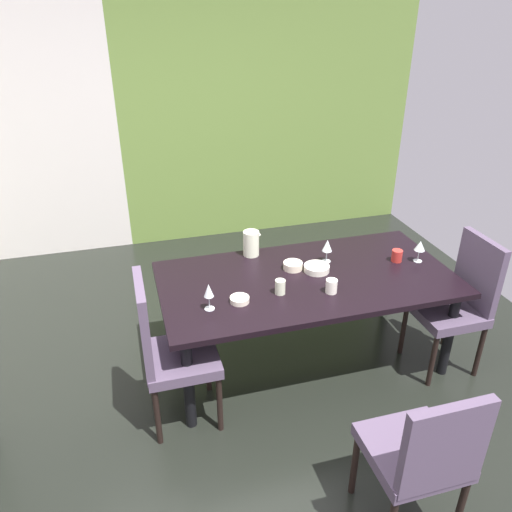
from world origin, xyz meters
TOP-DOWN VIEW (x-y plane):
  - ground_plane at (0.00, 0.00)m, footprint 5.27×5.47m
  - back_panel_interior at (-1.60, 2.69)m, footprint 2.06×0.10m
  - garden_window_panel at (1.03, 2.69)m, footprint 3.21×0.10m
  - dining_table at (0.55, 0.25)m, footprint 2.04×1.04m
  - chair_left_near at (-0.48, -0.07)m, footprint 0.45×0.44m
  - chair_right_near at (1.57, -0.07)m, footprint 0.44×0.44m
  - chair_head_near at (0.59, -1.16)m, footprint 0.44×0.44m
  - wine_glass_west at (-0.18, 0.05)m, footprint 0.06×0.06m
  - wine_glass_near_window at (1.41, 0.25)m, footprint 0.08×0.08m
  - wine_glass_rear at (0.76, 0.43)m, footprint 0.07×0.07m
  - serving_bowl_corner at (0.64, 0.32)m, footprint 0.18×0.18m
  - serving_bowl_left at (0.49, 0.39)m, footprint 0.14×0.14m
  - serving_bowl_front at (0.02, 0.07)m, footprint 0.12×0.12m
  - cup_north at (0.62, 0.02)m, footprint 0.08×0.08m
  - cup_center at (1.26, 0.30)m, footprint 0.08×0.08m
  - cup_east at (0.30, 0.10)m, footprint 0.07×0.07m
  - pitcher_right at (0.26, 0.69)m, footprint 0.13×0.12m

SIDE VIEW (x-z plane):
  - ground_plane at x=0.00m, z-range -0.02..0.00m
  - chair_head_near at x=0.59m, z-range 0.06..1.00m
  - chair_right_near at x=1.57m, z-range 0.05..1.06m
  - chair_left_near at x=-0.48m, z-range 0.05..1.08m
  - dining_table at x=0.55m, z-range 0.29..1.00m
  - serving_bowl_front at x=0.02m, z-range 0.71..0.75m
  - serving_bowl_corner at x=0.64m, z-range 0.71..0.76m
  - serving_bowl_left at x=0.49m, z-range 0.71..0.77m
  - cup_center at x=1.26m, z-range 0.71..0.80m
  - cup_north at x=0.62m, z-range 0.71..0.81m
  - cup_east at x=0.30m, z-range 0.71..0.81m
  - pitcher_right at x=0.26m, z-range 0.71..0.91m
  - wine_glass_near_window at x=1.41m, z-range 0.75..0.92m
  - wine_glass_rear at x=0.76m, z-range 0.75..0.92m
  - wine_glass_west at x=-0.18m, z-range 0.75..0.93m
  - back_panel_interior at x=-1.60m, z-range 0.00..2.62m
  - garden_window_panel at x=1.03m, z-range 0.00..2.62m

